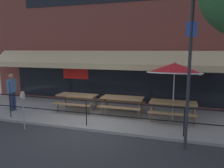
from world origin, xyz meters
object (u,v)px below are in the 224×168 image
object	(u,v)px
picnic_table_centre	(122,101)
street_sign_pole	(189,66)
picnic_table_right	(173,106)
pedestrian_walking	(12,90)
picnic_table_left	(77,98)
parking_meter_near	(23,99)
patio_umbrella_right	(175,68)

from	to	relation	value
picnic_table_centre	street_sign_pole	xyz separation A→B (m)	(2.57, -2.54, 1.75)
picnic_table_right	pedestrian_walking	size ratio (longest dim) A/B	1.05
picnic_table_left	parking_meter_near	distance (m)	2.70
picnic_table_left	picnic_table_right	size ratio (longest dim) A/B	1.00
patio_umbrella_right	parking_meter_near	world-z (taller)	patio_umbrella_right
parking_meter_near	street_sign_pole	size ratio (longest dim) A/B	0.30
picnic_table_right	street_sign_pole	world-z (taller)	street_sign_pole
picnic_table_left	street_sign_pole	size ratio (longest dim) A/B	0.38
picnic_table_left	patio_umbrella_right	distance (m)	4.49
picnic_table_left	patio_umbrella_right	world-z (taller)	patio_umbrella_right
picnic_table_left	picnic_table_centre	size ratio (longest dim) A/B	1.00
picnic_table_centre	patio_umbrella_right	size ratio (longest dim) A/B	0.76
pedestrian_walking	picnic_table_right	bearing A→B (deg)	5.44
pedestrian_walking	street_sign_pole	bearing A→B (deg)	-12.11
picnic_table_centre	patio_umbrella_right	world-z (taller)	patio_umbrella_right
picnic_table_left	picnic_table_centre	bearing A→B (deg)	2.37
patio_umbrella_right	picnic_table_left	bearing A→B (deg)	179.44
picnic_table_left	picnic_table_centre	distance (m)	2.12
picnic_table_right	street_sign_pole	distance (m)	2.93
patio_umbrella_right	street_sign_pole	distance (m)	2.46
picnic_table_left	parking_meter_near	xyz separation A→B (m)	(-0.92, -2.50, 0.44)
picnic_table_centre	patio_umbrella_right	distance (m)	2.59
picnic_table_right	pedestrian_walking	distance (m)	7.18
picnic_table_centre	picnic_table_right	world-z (taller)	same
picnic_table_centre	parking_meter_near	xyz separation A→B (m)	(-3.05, -2.58, 0.44)
picnic_table_right	pedestrian_walking	xyz separation A→B (m)	(-7.14, -0.68, 0.35)
parking_meter_near	street_sign_pole	world-z (taller)	street_sign_pole
picnic_table_centre	street_sign_pole	world-z (taller)	street_sign_pole
parking_meter_near	picnic_table_centre	bearing A→B (deg)	40.30
picnic_table_centre	pedestrian_walking	distance (m)	5.11
picnic_table_left	street_sign_pole	distance (m)	5.57
picnic_table_centre	parking_meter_near	bearing A→B (deg)	-139.70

